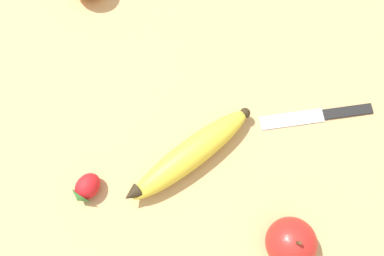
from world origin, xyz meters
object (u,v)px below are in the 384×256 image
(strawberry, at_px, (86,188))
(banana, at_px, (190,154))
(paring_knife, at_px, (321,115))
(apple, at_px, (291,243))

(strawberry, bearing_deg, banana, 141.07)
(strawberry, distance_m, paring_knife, 0.38)
(banana, bearing_deg, apple, 99.83)
(banana, relative_size, apple, 2.82)
(strawberry, relative_size, paring_knife, 0.30)
(banana, height_order, apple, apple)
(banana, xyz_separation_m, strawberry, (0.11, -0.11, -0.00))
(apple, distance_m, paring_knife, 0.21)
(strawberry, relative_size, apple, 0.64)
(banana, distance_m, apple, 0.19)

